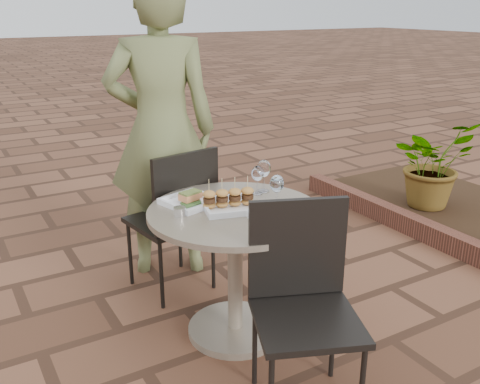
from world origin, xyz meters
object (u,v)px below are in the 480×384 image
plate_sliders (229,201)px  cafe_table (235,253)px  diner (161,130)px  plate_tuna (286,220)px  chair_far (177,211)px  chair_near (302,289)px  plate_salmon (191,200)px

plate_sliders → cafe_table: bearing=-52.7°
diner → plate_tuna: 1.22m
chair_far → diner: (0.07, 0.36, 0.42)m
chair_near → plate_tuna: (0.12, 0.30, 0.20)m
cafe_table → plate_salmon: plate_salmon is taller
cafe_table → chair_near: 0.58m
plate_salmon → diner: bearing=78.6°
chair_near → plate_salmon: chair_near is taller
chair_near → plate_salmon: bearing=124.3°
chair_near → chair_far: bearing=116.2°
diner → plate_sliders: size_ratio=6.12×
chair_far → chair_near: same height
chair_far → diner: diner is taller
diner → plate_tuna: bearing=119.4°
plate_salmon → plate_tuna: size_ratio=1.04×
plate_sliders → plate_tuna: plate_sliders is taller
chair_far → plate_sliders: (0.06, -0.53, 0.22)m
plate_tuna → chair_far: bearing=103.5°
plate_salmon → plate_sliders: size_ratio=0.98×
cafe_table → plate_sliders: 0.29m
diner → plate_salmon: bearing=101.4°
plate_salmon → plate_tuna: (0.28, -0.47, -0.00)m
chair_far → plate_salmon: chair_far is taller
chair_near → plate_tuna: size_ratio=3.14×
cafe_table → chair_near: (0.01, -0.58, 0.07)m
cafe_table → diner: bearing=90.8°
plate_salmon → plate_sliders: bearing=-48.9°
chair_near → diner: bearing=112.7°
cafe_table → chair_near: size_ratio=0.97×
diner → chair_far: bearing=102.4°
chair_far → diner: bearing=-109.6°
plate_tuna → cafe_table: bearing=113.9°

